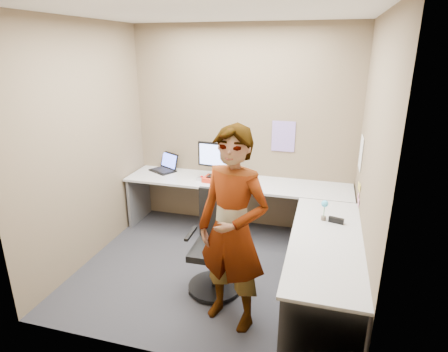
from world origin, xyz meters
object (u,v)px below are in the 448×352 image
(monitor, at_px, (216,157))
(office_chair, at_px, (216,251))
(desk, at_px, (260,213))
(person, at_px, (233,231))

(monitor, xyz_separation_m, office_chair, (0.37, -1.21, -0.64))
(desk, bearing_deg, person, -92.41)
(person, bearing_deg, monitor, 129.04)
(monitor, xyz_separation_m, person, (0.65, -1.65, -0.15))
(monitor, relative_size, office_chair, 0.47)
(desk, bearing_deg, office_chair, -116.07)
(desk, xyz_separation_m, monitor, (-0.70, 0.53, 0.47))
(desk, height_order, person, person)
(monitor, distance_m, person, 1.78)
(monitor, height_order, office_chair, monitor)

